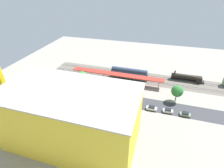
{
  "coord_description": "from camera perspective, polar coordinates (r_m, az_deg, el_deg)",
  "views": [
    {
      "loc": [
        -6.86,
        65.26,
        46.83
      ],
      "look_at": [
        10.54,
        2.66,
        7.74
      ],
      "focal_mm": 28.16,
      "sensor_mm": 36.0,
      "label": 1
    }
  ],
  "objects": [
    {
      "name": "construction_building",
      "position": [
        57.09,
        -13.02,
        -10.64
      ],
      "size": [
        41.07,
        22.38,
        19.23
      ],
      "primitive_type": "cube",
      "rotation": [
        0.0,
        0.0,
        -0.02
      ],
      "color": "yellow",
      "rests_on": "ground"
    },
    {
      "name": "street_tree_1",
      "position": [
        79.74,
        4.95,
        -0.58
      ],
      "size": [
        4.92,
        4.92,
        7.65
      ],
      "color": "brown",
      "rests_on": "ground"
    },
    {
      "name": "box_truck_0",
      "position": [
        76.5,
        -10.75,
        -5.73
      ],
      "size": [
        10.05,
        2.71,
        3.55
      ],
      "color": "black",
      "rests_on": "ground"
    },
    {
      "name": "parked_car_2",
      "position": [
        75.12,
        12.73,
        -7.68
      ],
      "size": [
        4.44,
        2.11,
        1.76
      ],
      "color": "black",
      "rests_on": "ground"
    },
    {
      "name": "freight_coach_far",
      "position": [
        94.59,
        5.58,
        3.45
      ],
      "size": [
        19.79,
        3.31,
        6.16
      ],
      "color": "black",
      "rests_on": "ground"
    },
    {
      "name": "locomotive",
      "position": [
        100.87,
        23.31,
        1.79
      ],
      "size": [
        16.56,
        3.13,
        5.08
      ],
      "color": "black",
      "rests_on": "ground"
    },
    {
      "name": "street_tree_2",
      "position": [
        82.49,
        -1.09,
        -0.22
      ],
      "size": [
        4.22,
        4.22,
        6.15
      ],
      "color": "brown",
      "rests_on": "ground"
    },
    {
      "name": "traffic_light",
      "position": [
        83.25,
        -3.93,
        0.45
      ],
      "size": [
        0.5,
        0.36,
        6.92
      ],
      "color": "#333333",
      "rests_on": "ground"
    },
    {
      "name": "street_tree_0",
      "position": [
        80.75,
        20.43,
        -2.19
      ],
      "size": [
        5.09,
        5.09,
        7.76
      ],
      "color": "brown",
      "rests_on": "ground"
    },
    {
      "name": "ground_plane",
      "position": [
        80.61,
        7.77,
        -4.81
      ],
      "size": [
        163.56,
        163.56,
        0.0
      ],
      "primitive_type": "plane",
      "color": "gray",
      "rests_on": "ground"
    },
    {
      "name": "track_rails",
      "position": [
        97.88,
        9.63,
        2.1
      ],
      "size": [
        102.2,
        9.74,
        0.12
      ],
      "color": "#9E9EA8",
      "rests_on": "ground"
    },
    {
      "name": "box_truck_1",
      "position": [
        78.57,
        -15.29,
        -5.24
      ],
      "size": [
        9.55,
        3.02,
        3.62
      ],
      "color": "black",
      "rests_on": "ground"
    },
    {
      "name": "street_asphalt",
      "position": [
        78.58,
        7.49,
        -5.86
      ],
      "size": [
        102.41,
        11.36,
        0.01
      ],
      "primitive_type": "cube",
      "rotation": [
        0.0,
        0.0,
        -0.02
      ],
      "color": "#38383D",
      "rests_on": "ground"
    },
    {
      "name": "box_truck_2",
      "position": [
        73.19,
        -4.8,
        -7.2
      ],
      "size": [
        8.99,
        3.14,
        3.39
      ],
      "color": "black",
      "rests_on": "ground"
    },
    {
      "name": "platform_canopy_near",
      "position": [
        91.12,
        1.5,
        3.18
      ],
      "size": [
        48.27,
        5.13,
        4.55
      ],
      "color": "#A82D23",
      "rests_on": "ground"
    },
    {
      "name": "construction_roof_slab",
      "position": [
        51.24,
        -14.3,
        -2.38
      ],
      "size": [
        41.68,
        22.99,
        0.4
      ],
      "primitive_type": "cube",
      "rotation": [
        0.0,
        0.0,
        -0.02
      ],
      "color": "#ADA89E",
      "rests_on": "construction_building"
    },
    {
      "name": "parked_car_1",
      "position": [
        75.53,
        17.69,
        -8.31
      ],
      "size": [
        4.08,
        1.85,
        1.73
      ],
      "color": "black",
      "rests_on": "ground"
    },
    {
      "name": "parked_car_0",
      "position": [
        76.19,
        22.66,
        -9.08
      ],
      "size": [
        4.1,
        2.06,
        1.67
      ],
      "color": "black",
      "rests_on": "ground"
    },
    {
      "name": "rail_bed",
      "position": [
        97.96,
        9.62,
        2.01
      ],
      "size": [
        102.52,
        16.18,
        0.01
      ],
      "primitive_type": "cube",
      "rotation": [
        0.0,
        0.0,
        -0.02
      ],
      "color": "#665E54",
      "rests_on": "ground"
    },
    {
      "name": "street_tree_3",
      "position": [
        86.47,
        -9.76,
        2.24
      ],
      "size": [
        5.58,
        5.58,
        8.64
      ],
      "color": "brown",
      "rests_on": "ground"
    },
    {
      "name": "parked_car_3",
      "position": [
        75.5,
        7.69,
        -6.89
      ],
      "size": [
        4.59,
        1.93,
        1.71
      ],
      "color": "black",
      "rests_on": "ground"
    }
  ]
}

